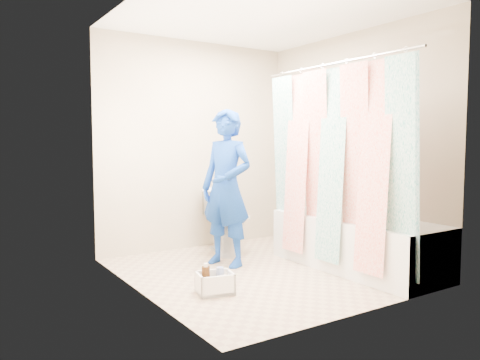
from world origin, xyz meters
TOP-DOWN VIEW (x-y plane):
  - floor at (0.00, 0.00)m, footprint 2.60×2.60m
  - ceiling at (0.00, 0.00)m, footprint 2.40×2.60m
  - wall_back at (0.00, 1.30)m, footprint 2.40×0.02m
  - wall_front at (0.00, -1.30)m, footprint 2.40×0.02m
  - wall_left at (-1.20, 0.00)m, footprint 0.02×2.60m
  - wall_right at (1.20, 0.00)m, footprint 0.02×2.60m
  - bathtub at (0.85, -0.43)m, footprint 0.70×1.75m
  - curtain_rod at (0.52, -0.43)m, footprint 0.02×1.90m
  - shower_curtain at (0.52, -0.43)m, footprint 0.06×1.75m
  - toilet at (0.13, 0.85)m, footprint 0.57×0.78m
  - tank_lid at (0.10, 0.74)m, footprint 0.47×0.30m
  - tank_internals at (0.14, 1.05)m, footprint 0.17×0.08m
  - plumber at (-0.14, 0.38)m, footprint 0.56×0.67m
  - cleaning_caddy at (-0.69, -0.34)m, footprint 0.33×0.29m

SIDE VIEW (x-z plane):
  - floor at x=0.00m, z-range 0.00..0.00m
  - cleaning_caddy at x=-0.69m, z-range -0.03..0.19m
  - bathtub at x=0.85m, z-range 0.02..0.52m
  - toilet at x=0.13m, z-range 0.00..0.71m
  - tank_lid at x=0.10m, z-range 0.40..0.43m
  - tank_internals at x=0.14m, z-range 0.59..0.82m
  - plumber at x=-0.14m, z-range 0.00..1.56m
  - shower_curtain at x=0.52m, z-range 0.12..1.92m
  - wall_back at x=0.00m, z-range 0.00..2.40m
  - wall_front at x=0.00m, z-range 0.00..2.40m
  - wall_left at x=-1.20m, z-range 0.00..2.40m
  - wall_right at x=1.20m, z-range 0.00..2.40m
  - curtain_rod at x=0.52m, z-range 1.94..1.96m
  - ceiling at x=0.00m, z-range 2.39..2.41m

